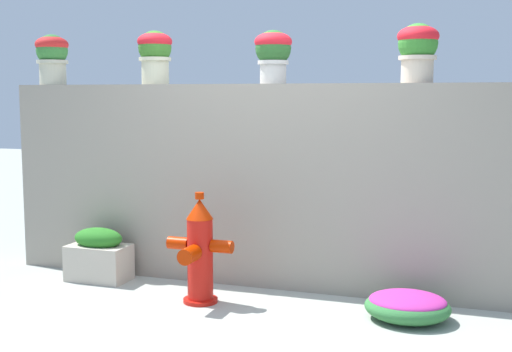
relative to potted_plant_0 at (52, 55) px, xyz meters
name	(u,v)px	position (x,y,z in m)	size (l,w,h in m)	color
ground_plane	(234,321)	(2.13, -0.97, -1.94)	(24.00, 24.00, 0.00)	#989E95
stone_wall	(278,186)	(2.13, 0.04, -1.10)	(4.81, 0.33, 1.66)	gray
potted_plant_0	(52,55)	(0.00, 0.00, 0.00)	(0.30, 0.30, 0.45)	#BAB79D
potted_plant_1	(155,52)	(1.01, 0.05, 0.01)	(0.30, 0.30, 0.46)	beige
potted_plant_2	(273,51)	(2.09, 0.03, -0.01)	(0.30, 0.30, 0.43)	#BCB8B1
potted_plant_3	(418,47)	(3.23, 0.04, 0.00)	(0.31, 0.31, 0.45)	beige
fire_hydrant	(199,252)	(1.73, -0.65, -1.54)	(0.52, 0.41, 0.85)	red
flower_bush_left	(407,305)	(3.27, -0.54, -1.83)	(0.60, 0.54, 0.21)	#327339
planter_box	(99,255)	(0.65, -0.35, -1.72)	(0.52, 0.31, 0.45)	#BBAE9C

